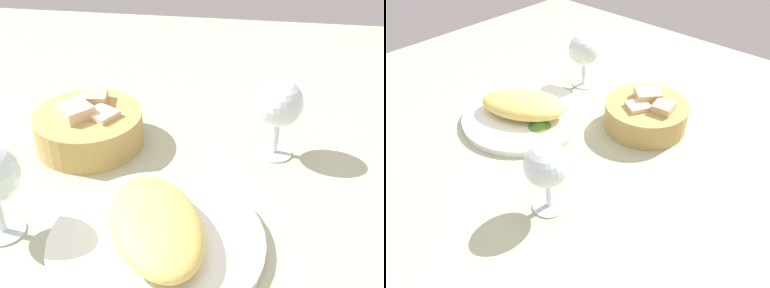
# 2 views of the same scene
# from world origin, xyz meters

# --- Properties ---
(ground_plane) EXTENTS (1.40, 1.40, 0.02)m
(ground_plane) POSITION_xyz_m (0.00, 0.00, -0.01)
(ground_plane) COLOR #AAAC8B
(plate) EXTENTS (0.27, 0.27, 0.01)m
(plate) POSITION_xyz_m (-0.15, 0.04, 0.01)
(plate) COLOR white
(plate) RESTS_ON ground_plane
(omelette) EXTENTS (0.22, 0.18, 0.04)m
(omelette) POSITION_xyz_m (-0.15, 0.04, 0.04)
(omelette) COLOR #E5C560
(omelette) RESTS_ON plate
(lettuce_garnish) EXTENTS (0.05, 0.05, 0.01)m
(lettuce_garnish) POSITION_xyz_m (-0.08, 0.03, 0.02)
(lettuce_garnish) COLOR #4A7D2A
(lettuce_garnish) RESTS_ON plate
(bread_basket) EXTENTS (0.17, 0.17, 0.08)m
(bread_basket) POSITION_xyz_m (0.07, 0.19, 0.03)
(bread_basket) COLOR tan
(bread_basket) RESTS_ON ground_plane
(wine_glass_near) EXTENTS (0.07, 0.07, 0.13)m
(wine_glass_near) POSITION_xyz_m (0.08, -0.11, 0.09)
(wine_glass_near) COLOR silver
(wine_glass_near) RESTS_ON ground_plane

